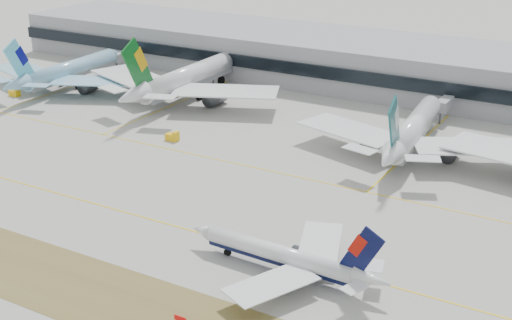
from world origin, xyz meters
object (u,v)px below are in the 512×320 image
Objects in this scene: widebody_eva at (186,79)px; terminal at (378,64)px; widebody_korean at (67,72)px; widebody_cathay at (412,132)px; taxiing_airliner at (286,257)px.

terminal is at bearing -46.89° from widebody_eva.
widebody_korean is 118.66m from widebody_cathay.
taxiing_airliner is 111.23m from widebody_eva.
widebody_eva is (-77.52, 79.70, 3.29)m from taxiing_airliner.
widebody_eva reaches higher than terminal.
widebody_eva is (41.66, 9.40, 0.95)m from widebody_korean.
widebody_korean is at bearing 101.42° from widebody_eva.
widebody_korean is at bearing 83.60° from widebody_cathay.
widebody_cathay is at bearing -87.45° from taxiing_airliner.
widebody_cathay is 63.93m from terminal.
widebody_eva is at bearing 76.31° from widebody_cathay.
taxiing_airliner is at bearing -123.72° from widebody_korean.
terminal reaches higher than taxiing_airliner.
widebody_eva reaches higher than widebody_korean.
widebody_cathay reaches higher than taxiing_airliner.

